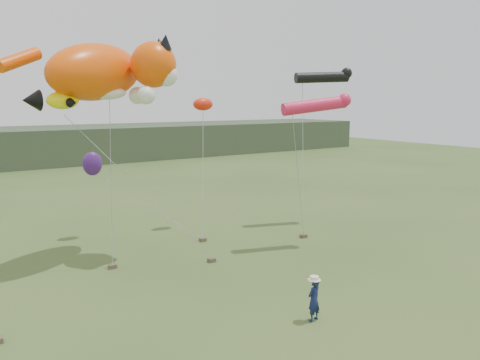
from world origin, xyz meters
The scene contains 8 objects.
ground centered at (0.00, 0.00, 0.00)m, with size 120.00×120.00×0.00m, color #385123.
headland centered at (-3.11, 44.69, 1.92)m, with size 90.00×13.00×4.00m.
festival_attendant centered at (0.46, -1.96, 0.71)m, with size 0.52×0.34×1.41m, color #131D48.
sandbag_anchors centered at (-0.64, 5.21, 0.08)m, with size 14.98×5.85×0.17m.
cat_kite centered at (-2.70, 7.87, 8.29)m, with size 7.09×5.00×3.11m.
fish_kite centered at (-5.22, 7.46, 7.08)m, with size 2.24×1.50×1.15m.
tube_kites centered at (7.87, 5.74, 7.61)m, with size 6.88×4.92×2.58m.
misc_kites centered at (-0.22, 11.01, 5.07)m, with size 6.95×1.84×3.95m.
Camera 1 is at (-9.32, -12.50, 7.01)m, focal length 35.00 mm.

